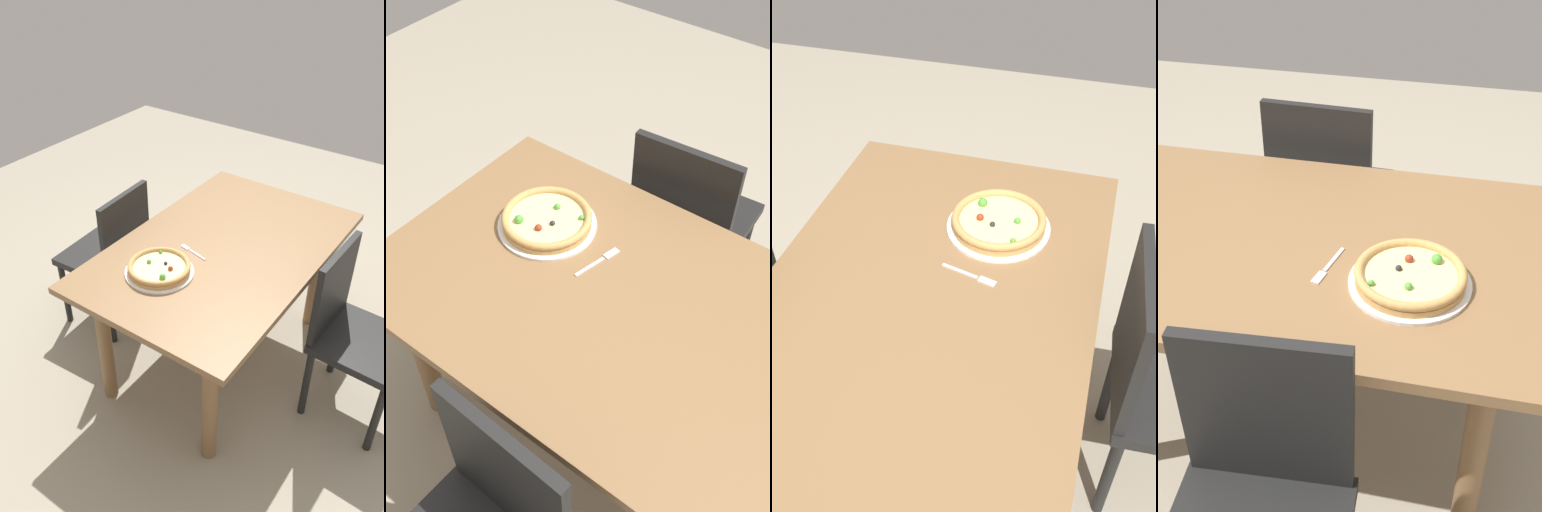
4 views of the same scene
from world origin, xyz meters
TOP-DOWN VIEW (x-y plane):
  - ground_plane at (0.00, 0.00)m, footprint 6.00×6.00m
  - dining_table at (0.00, 0.00)m, footprint 1.39×0.90m
  - plate at (-0.33, 0.12)m, footprint 0.31×0.31m
  - pizza at (-0.34, 0.12)m, footprint 0.28×0.28m
  - fork at (-0.11, 0.10)m, footprint 0.05×0.16m

SIDE VIEW (x-z plane):
  - ground_plane at x=0.00m, z-range 0.00..0.00m
  - dining_table at x=0.00m, z-range 0.26..0.99m
  - fork at x=-0.11m, z-range 0.73..0.73m
  - plate at x=-0.33m, z-range 0.73..0.74m
  - pizza at x=-0.34m, z-range 0.74..0.78m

